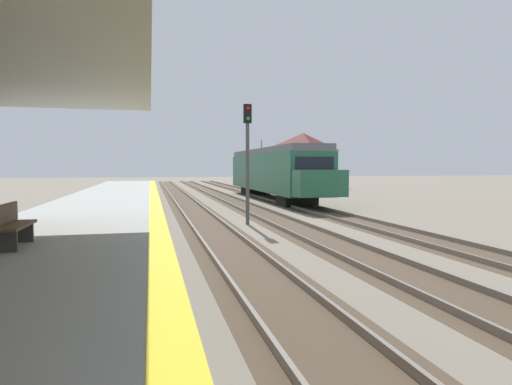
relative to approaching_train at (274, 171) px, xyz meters
The scene contains 8 objects.
station_platform 24.22m from the approaching_train, 117.63° to the right, with size 5.00×80.00×0.91m.
track_pair_nearest_platform 18.81m from the approaching_train, 111.35° to the right, with size 2.34×120.00×0.16m.
track_pair_middle 17.86m from the approaching_train, 101.07° to the right, with size 2.34×120.00×0.16m.
track_pair_far_side 17.53m from the approaching_train, 90.01° to the right, with size 2.34×120.00×0.16m.
approaching_train is the anchor object (origin of this frame).
rail_signal_post 14.72m from the approaching_train, 110.08° to the right, with size 0.32×0.34×5.20m.
platform_bench 25.77m from the approaching_train, 117.50° to the right, with size 0.45×1.60×0.88m.
distant_trackside_house 18.91m from the approaching_train, 64.05° to the left, with size 6.60×5.28×6.40m.
Camera 1 is at (-0.44, 4.67, 2.54)m, focal length 31.38 mm.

